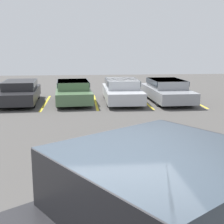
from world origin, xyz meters
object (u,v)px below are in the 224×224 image
at_px(parked_sedan_a, 20,91).
at_px(parked_sedan_b, 73,91).
at_px(parked_sedan_c, 122,90).
at_px(parked_sedan_d, 167,90).

height_order(parked_sedan_a, parked_sedan_b, parked_sedan_a).
height_order(parked_sedan_b, parked_sedan_c, parked_sedan_c).
xyz_separation_m(parked_sedan_b, parked_sedan_d, (5.03, -0.16, 0.02)).
bearing_deg(parked_sedan_a, parked_sedan_b, 86.77).
bearing_deg(parked_sedan_c, parked_sedan_b, -91.20).
height_order(parked_sedan_c, parked_sedan_d, parked_sedan_c).
xyz_separation_m(parked_sedan_b, parked_sedan_c, (2.60, -0.08, 0.03)).
distance_m(parked_sedan_a, parked_sedan_c, 5.35).
bearing_deg(parked_sedan_b, parked_sedan_c, 84.62).
distance_m(parked_sedan_a, parked_sedan_b, 2.75).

